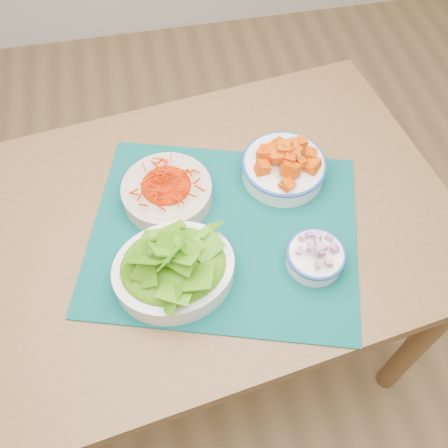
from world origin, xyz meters
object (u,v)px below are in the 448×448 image
squash_bowl (284,163)px  lettuce_bowl (173,265)px  placemat (224,232)px  carrot_bowl (167,189)px  onion_bowl (316,255)px  table (199,243)px

squash_bowl → lettuce_bowl: bearing=-142.7°
squash_bowl → placemat: bearing=-142.6°
carrot_bowl → lettuce_bowl: (-0.01, -0.21, 0.02)m
placemat → onion_bowl: 0.21m
placemat → squash_bowl: (0.17, 0.13, 0.05)m
carrot_bowl → lettuce_bowl: size_ratio=0.95×
placemat → lettuce_bowl: 0.16m
table → squash_bowl: bearing=13.0°
carrot_bowl → squash_bowl: 0.28m
table → lettuce_bowl: bearing=-124.8°
squash_bowl → table: bearing=-159.3°
table → onion_bowl: (0.22, -0.16, 0.14)m
carrot_bowl → squash_bowl: size_ratio=1.12×
table → lettuce_bowl: size_ratio=4.64×
carrot_bowl → lettuce_bowl: 0.21m
placemat → carrot_bowl: size_ratio=2.27×
carrot_bowl → onion_bowl: bearing=-39.3°
table → placemat: placemat is taller
table → lettuce_bowl: (-0.07, -0.14, 0.16)m
table → squash_bowl: 0.28m
table → lettuce_bowl: 0.22m
table → onion_bowl: bearing=-43.5°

